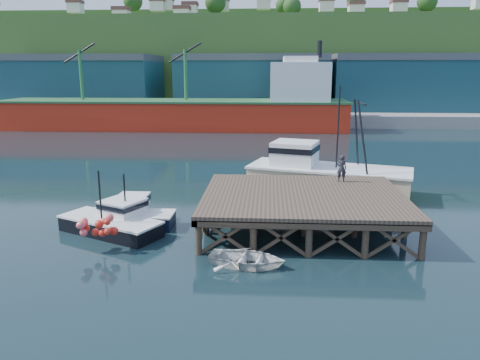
# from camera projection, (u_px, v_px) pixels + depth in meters

# --- Properties ---
(ground) EXTENTS (300.00, 300.00, 0.00)m
(ground) POSITION_uv_depth(u_px,v_px,m) (213.00, 225.00, 29.00)
(ground) COLOR black
(ground) RESTS_ON ground
(wharf) EXTENTS (12.00, 10.00, 2.62)m
(wharf) POSITION_uv_depth(u_px,v_px,m) (303.00, 197.00, 28.04)
(wharf) COLOR brown
(wharf) RESTS_ON ground
(far_quay) EXTENTS (160.00, 40.00, 2.00)m
(far_quay) POSITION_uv_depth(u_px,v_px,m) (253.00, 111.00, 96.76)
(far_quay) COLOR gray
(far_quay) RESTS_ON ground
(warehouse_left) EXTENTS (32.00, 16.00, 9.00)m
(warehouse_left) POSITION_uv_depth(u_px,v_px,m) (76.00, 85.00, 92.75)
(warehouse_left) COLOR #173F4D
(warehouse_left) RESTS_ON far_quay
(warehouse_mid) EXTENTS (28.00, 16.00, 9.00)m
(warehouse_mid) POSITION_uv_depth(u_px,v_px,m) (252.00, 85.00, 90.64)
(warehouse_mid) COLOR #173F4D
(warehouse_mid) RESTS_ON far_quay
(warehouse_right) EXTENTS (30.00, 16.00, 9.00)m
(warehouse_right) POSITION_uv_depth(u_px,v_px,m) (410.00, 85.00, 88.83)
(warehouse_right) COLOR #173F4D
(warehouse_right) RESTS_ON far_quay
(cargo_ship) EXTENTS (55.50, 10.00, 13.75)m
(cargo_ship) POSITION_uv_depth(u_px,v_px,m) (196.00, 108.00, 75.37)
(cargo_ship) COLOR red
(cargo_ship) RESTS_ON ground
(hillside) EXTENTS (220.00, 50.00, 22.00)m
(hillside) POSITION_uv_depth(u_px,v_px,m) (257.00, 63.00, 123.60)
(hillside) COLOR #2D511E
(hillside) RESTS_ON ground
(boat_navy) EXTENTS (5.52, 2.92, 3.45)m
(boat_navy) POSITION_uv_depth(u_px,v_px,m) (130.00, 215.00, 28.77)
(boat_navy) COLOR black
(boat_navy) RESTS_ON ground
(boat_black) EXTENTS (6.71, 5.61, 3.91)m
(boat_black) POSITION_uv_depth(u_px,v_px,m) (113.00, 221.00, 27.55)
(boat_black) COLOR black
(boat_black) RESTS_ON ground
(trawler) EXTENTS (12.99, 7.76, 8.20)m
(trawler) POSITION_uv_depth(u_px,v_px,m) (325.00, 172.00, 36.07)
(trawler) COLOR beige
(trawler) RESTS_ON ground
(dinghy) EXTENTS (4.28, 3.43, 0.79)m
(dinghy) POSITION_uv_depth(u_px,v_px,m) (247.00, 258.00, 22.88)
(dinghy) COLOR silver
(dinghy) RESTS_ON ground
(dockworker) EXTENTS (0.69, 0.50, 1.79)m
(dockworker) POSITION_uv_depth(u_px,v_px,m) (342.00, 168.00, 31.01)
(dockworker) COLOR #212029
(dockworker) RESTS_ON wharf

